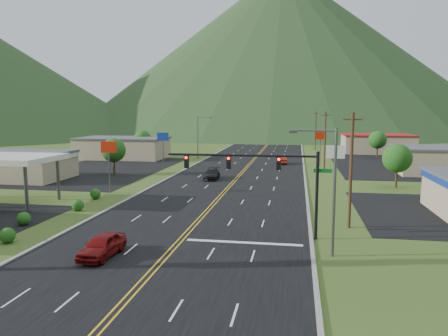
% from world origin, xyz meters
% --- Properties ---
extents(ground, '(500.00, 500.00, 0.00)m').
position_xyz_m(ground, '(0.00, 0.00, 0.00)').
color(ground, '#2B4619').
rests_on(ground, ground).
extents(road, '(20.00, 460.00, 0.04)m').
position_xyz_m(road, '(0.00, 0.00, 0.00)').
color(road, black).
rests_on(road, ground).
extents(curb_east, '(0.30, 460.00, 0.14)m').
position_xyz_m(curb_east, '(10.15, 0.00, 0.00)').
color(curb_east, gray).
rests_on(curb_east, ground).
extents(traffic_signal, '(13.10, 0.43, 7.00)m').
position_xyz_m(traffic_signal, '(6.48, 14.00, 5.33)').
color(traffic_signal, black).
rests_on(traffic_signal, ground).
extents(streetlight_east, '(3.28, 0.25, 9.00)m').
position_xyz_m(streetlight_east, '(11.18, 10.00, 5.18)').
color(streetlight_east, '#59595E').
rests_on(streetlight_east, ground).
extents(streetlight_west, '(3.28, 0.25, 9.00)m').
position_xyz_m(streetlight_west, '(-11.68, 70.00, 5.18)').
color(streetlight_west, '#59595E').
rests_on(streetlight_west, ground).
extents(gas_canopy, '(10.00, 8.00, 5.30)m').
position_xyz_m(gas_canopy, '(-22.00, 22.00, 4.87)').
color(gas_canopy, white).
rests_on(gas_canopy, ground).
extents(building_west_mid, '(14.40, 10.40, 4.10)m').
position_xyz_m(building_west_mid, '(-32.00, 38.00, 2.27)').
color(building_west_mid, '#CAAD8C').
rests_on(building_west_mid, ground).
extents(building_west_far, '(18.40, 11.40, 4.50)m').
position_xyz_m(building_west_far, '(-28.00, 68.00, 2.26)').
color(building_west_far, '#CAAD8C').
rests_on(building_west_far, ground).
extents(building_east_mid, '(14.40, 11.40, 4.30)m').
position_xyz_m(building_east_mid, '(32.00, 55.00, 2.16)').
color(building_east_mid, '#CAAD8C').
rests_on(building_east_mid, ground).
extents(building_east_far, '(16.40, 12.40, 4.50)m').
position_xyz_m(building_east_far, '(28.00, 90.00, 2.26)').
color(building_east_far, '#CAAD8C').
rests_on(building_east_far, ground).
extents(pole_sign_west_a, '(2.00, 0.18, 6.40)m').
position_xyz_m(pole_sign_west_a, '(-14.00, 30.00, 5.05)').
color(pole_sign_west_a, '#59595E').
rests_on(pole_sign_west_a, ground).
extents(pole_sign_west_b, '(2.00, 0.18, 6.40)m').
position_xyz_m(pole_sign_west_b, '(-14.00, 52.00, 5.05)').
color(pole_sign_west_b, '#59595E').
rests_on(pole_sign_west_b, ground).
extents(pole_sign_east_a, '(2.00, 0.18, 6.40)m').
position_xyz_m(pole_sign_east_a, '(13.00, 28.00, 5.05)').
color(pole_sign_east_a, '#59595E').
rests_on(pole_sign_east_a, ground).
extents(pole_sign_east_b, '(2.00, 0.18, 6.40)m').
position_xyz_m(pole_sign_east_b, '(13.00, 60.00, 5.05)').
color(pole_sign_east_b, '#59595E').
rests_on(pole_sign_east_b, ground).
extents(tree_west_a, '(3.84, 3.84, 5.82)m').
position_xyz_m(tree_west_a, '(-20.00, 45.00, 3.89)').
color(tree_west_a, '#382314').
rests_on(tree_west_a, ground).
extents(tree_west_b, '(3.84, 3.84, 5.82)m').
position_xyz_m(tree_west_b, '(-25.00, 72.00, 3.89)').
color(tree_west_b, '#382314').
rests_on(tree_west_b, ground).
extents(tree_east_a, '(3.84, 3.84, 5.82)m').
position_xyz_m(tree_east_a, '(22.00, 40.00, 3.89)').
color(tree_east_a, '#382314').
rests_on(tree_east_a, ground).
extents(tree_east_b, '(3.84, 3.84, 5.82)m').
position_xyz_m(tree_east_b, '(26.00, 78.00, 3.89)').
color(tree_east_b, '#382314').
rests_on(tree_east_b, ground).
extents(utility_pole_a, '(1.60, 0.28, 10.00)m').
position_xyz_m(utility_pole_a, '(13.50, 18.00, 5.13)').
color(utility_pole_a, '#382314').
rests_on(utility_pole_a, ground).
extents(utility_pole_b, '(1.60, 0.28, 10.00)m').
position_xyz_m(utility_pole_b, '(13.50, 55.00, 5.13)').
color(utility_pole_b, '#382314').
rests_on(utility_pole_b, ground).
extents(utility_pole_c, '(1.60, 0.28, 10.00)m').
position_xyz_m(utility_pole_c, '(13.50, 95.00, 5.13)').
color(utility_pole_c, '#382314').
rests_on(utility_pole_c, ground).
extents(utility_pole_d, '(1.60, 0.28, 10.00)m').
position_xyz_m(utility_pole_d, '(13.50, 135.00, 5.13)').
color(utility_pole_d, '#382314').
rests_on(utility_pole_d, ground).
extents(mountain_n, '(220.00, 220.00, 85.00)m').
position_xyz_m(mountain_n, '(0.00, 220.00, 42.50)').
color(mountain_n, '#1E3016').
rests_on(mountain_n, ground).
extents(car_red_near, '(2.17, 4.75, 1.58)m').
position_xyz_m(car_red_near, '(-4.34, 7.13, 0.79)').
color(car_red_near, maroon).
rests_on(car_red_near, ground).
extents(car_dark_mid, '(2.40, 5.25, 1.49)m').
position_xyz_m(car_dark_mid, '(-3.53, 42.54, 0.74)').
color(car_dark_mid, black).
rests_on(car_dark_mid, ground).
extents(car_red_far, '(1.85, 4.45, 1.43)m').
position_xyz_m(car_red_far, '(6.14, 63.23, 0.72)').
color(car_red_far, maroon).
rests_on(car_red_far, ground).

